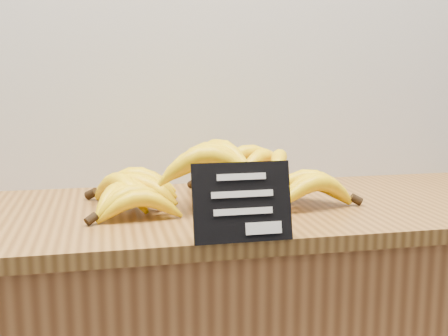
% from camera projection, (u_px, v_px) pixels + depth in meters
% --- Properties ---
extents(counter_top, '(1.43, 0.54, 0.03)m').
position_uv_depth(counter_top, '(219.00, 212.00, 1.22)').
color(counter_top, brown).
rests_on(counter_top, counter).
extents(chalkboard_sign, '(0.17, 0.04, 0.13)m').
position_uv_depth(chalkboard_sign, '(242.00, 202.00, 0.95)').
color(chalkboard_sign, black).
rests_on(chalkboard_sign, counter_top).
extents(banana_pile, '(0.58, 0.37, 0.13)m').
position_uv_depth(banana_pile, '(211.00, 180.00, 1.20)').
color(banana_pile, yellow).
rests_on(banana_pile, counter_top).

